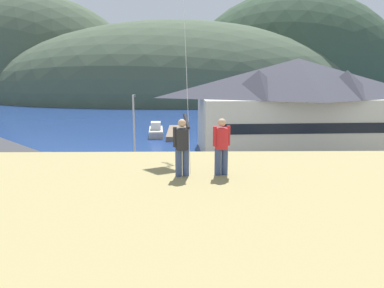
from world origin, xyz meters
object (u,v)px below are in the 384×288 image
(parked_car_front_row_end, at_px, (256,215))
(wharf_dock, at_px, (178,133))
(moored_boat_wharfside, at_px, (156,131))
(storage_shed_near_lot, at_px, (4,172))
(parking_light_pole, at_px, (134,131))
(parked_car_corner_spot, at_px, (294,175))
(parked_car_back_row_left, at_px, (345,211))
(person_companion, at_px, (221,145))
(parked_car_mid_row_far, at_px, (165,179))
(harbor_lodge, at_px, (296,103))
(person_kite_flyer, at_px, (182,145))

(parked_car_front_row_end, bearing_deg, wharf_dock, 99.17)
(wharf_dock, height_order, moored_boat_wharfside, moored_boat_wharfside)
(storage_shed_near_lot, bearing_deg, parking_light_pole, 42.16)
(moored_boat_wharfside, height_order, parked_car_corner_spot, moored_boat_wharfside)
(storage_shed_near_lot, relative_size, parked_car_back_row_left, 1.47)
(parked_car_corner_spot, distance_m, person_companion, 19.46)
(parked_car_mid_row_far, relative_size, person_companion, 2.49)
(harbor_lodge, distance_m, person_kite_flyer, 32.97)
(parking_light_pole, height_order, person_companion, person_companion)
(storage_shed_near_lot, relative_size, moored_boat_wharfside, 0.96)
(storage_shed_near_lot, xyz_separation_m, person_kite_flyer, (12.32, -12.75, 4.52))
(moored_boat_wharfside, height_order, parked_car_mid_row_far, moored_boat_wharfside)
(wharf_dock, xyz_separation_m, parked_car_mid_row_far, (-0.49, -25.74, 0.71))
(person_kite_flyer, bearing_deg, parking_light_pole, 102.65)
(parked_car_corner_spot, bearing_deg, storage_shed_near_lot, -169.01)
(person_companion, bearing_deg, harbor_lodge, 68.52)
(wharf_dock, distance_m, person_companion, 42.32)
(parked_car_corner_spot, relative_size, person_kite_flyer, 2.31)
(moored_boat_wharfside, bearing_deg, parked_car_corner_spot, -60.95)
(parked_car_back_row_left, distance_m, person_companion, 13.93)
(storage_shed_near_lot, relative_size, parked_car_corner_spot, 1.46)
(wharf_dock, relative_size, parked_car_mid_row_far, 2.54)
(parked_car_mid_row_far, height_order, person_companion, person_companion)
(storage_shed_near_lot, xyz_separation_m, parked_car_front_row_end, (16.54, -3.98, -1.54))
(wharf_dock, xyz_separation_m, parked_car_front_row_end, (5.33, -33.05, 0.71))
(parked_car_back_row_left, relative_size, parked_car_corner_spot, 0.99)
(parked_car_back_row_left, height_order, parked_car_front_row_end, same)
(moored_boat_wharfside, xyz_separation_m, parked_car_mid_row_far, (2.86, -24.99, 0.34))
(harbor_lodge, distance_m, storage_shed_near_lot, 30.99)
(parked_car_mid_row_far, height_order, person_kite_flyer, person_kite_flyer)
(wharf_dock, distance_m, moored_boat_wharfside, 3.45)
(storage_shed_near_lot, distance_m, parked_car_back_row_left, 22.33)
(harbor_lodge, height_order, parked_car_front_row_end, harbor_lodge)
(storage_shed_near_lot, height_order, parked_car_front_row_end, storage_shed_near_lot)
(parked_car_back_row_left, xyz_separation_m, person_companion, (-8.50, -9.22, 6.05))
(parked_car_front_row_end, bearing_deg, moored_boat_wharfside, 105.04)
(moored_boat_wharfside, distance_m, person_kite_flyer, 41.80)
(harbor_lodge, height_order, storage_shed_near_lot, harbor_lodge)
(parking_light_pole, bearing_deg, parked_car_front_row_end, -51.97)
(parked_car_mid_row_far, distance_m, person_companion, 17.31)
(moored_boat_wharfside, relative_size, person_companion, 3.76)
(person_companion, bearing_deg, moored_boat_wharfside, 97.85)
(harbor_lodge, relative_size, person_kite_flyer, 13.03)
(moored_boat_wharfside, bearing_deg, parking_light_pole, -90.00)
(parked_car_mid_row_far, bearing_deg, parked_car_corner_spot, 4.35)
(moored_boat_wharfside, relative_size, parked_car_front_row_end, 1.54)
(moored_boat_wharfside, distance_m, parking_light_pole, 21.50)
(parked_car_back_row_left, distance_m, parked_car_front_row_end, 5.50)
(parked_car_mid_row_far, height_order, parked_car_front_row_end, same)
(moored_boat_wharfside, distance_m, parked_car_back_row_left, 34.76)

